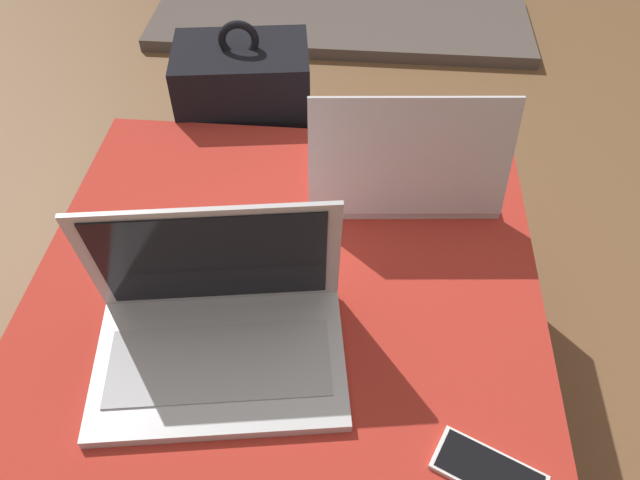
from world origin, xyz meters
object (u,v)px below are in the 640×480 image
object	(u,v)px
laptop_near	(218,327)
cell_phone	(489,472)
backpack	(250,144)
laptop_far	(402,169)

from	to	relation	value
laptop_near	cell_phone	distance (m)	0.41
cell_phone	backpack	distance (m)	0.96
laptop_far	backpack	distance (m)	0.49
laptop_far	cell_phone	xyz separation A→B (m)	(0.11, -0.53, -0.04)
laptop_near	laptop_far	size ratio (longest dim) A/B	1.10
laptop_near	laptop_far	bearing A→B (deg)	45.62
laptop_far	cell_phone	size ratio (longest dim) A/B	2.32
laptop_far	laptop_near	bearing A→B (deg)	49.30
laptop_near	backpack	distance (m)	0.70
laptop_near	backpack	bearing A→B (deg)	87.99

